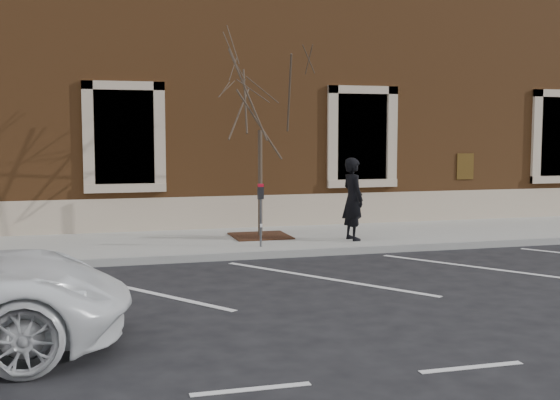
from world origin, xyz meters
name	(u,v)px	position (x,y,z in m)	size (l,w,h in m)	color
ground	(288,257)	(0.00, 0.00, 0.00)	(120.00, 120.00, 0.00)	#28282B
sidewalk_near	(266,241)	(0.00, 1.75, 0.07)	(40.00, 3.50, 0.15)	#B3B2A8
curb_near	(289,254)	(0.00, -0.05, 0.07)	(40.00, 0.12, 0.15)	#9E9E99
parking_stripes	(324,278)	(0.00, -2.20, 0.00)	(28.00, 4.40, 0.01)	silver
building_civic	(217,84)	(0.00, 7.74, 4.00)	(40.00, 8.62, 8.00)	brown
man	(353,199)	(1.73, 0.86, 1.06)	(0.66, 0.43, 1.81)	black
parking_meter	(261,203)	(-0.44, 0.51, 1.05)	(0.12, 0.09, 1.30)	#595B60
tree_grate	(260,236)	(-0.10, 1.90, 0.17)	(1.28, 1.28, 0.03)	#442115
sapling	(260,101)	(-0.10, 1.90, 3.21)	(2.63, 2.63, 4.38)	#443529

